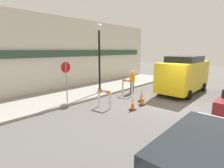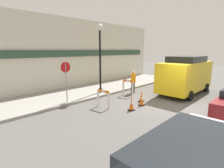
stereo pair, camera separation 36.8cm
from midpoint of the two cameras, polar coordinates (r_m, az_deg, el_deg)
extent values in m
plane|color=#565451|center=(10.25, 21.67, -7.16)|extent=(60.00, 60.00, 0.00)
cube|color=gray|center=(13.79, -3.55, -1.50)|extent=(18.00, 3.76, 0.14)
cube|color=beige|center=(14.97, -8.85, 9.74)|extent=(18.00, 0.12, 5.50)
cube|color=#2D4738|center=(14.88, -8.59, 9.94)|extent=(16.20, 0.10, 0.50)
cylinder|color=black|center=(12.33, -2.92, -2.11)|extent=(0.29, 0.29, 0.24)
cylinder|color=black|center=(12.03, -3.01, 7.15)|extent=(0.13, 0.13, 4.22)
sphere|color=silver|center=(12.09, -3.13, 18.02)|extent=(0.44, 0.44, 0.44)
cylinder|color=gray|center=(10.09, -13.68, 0.48)|extent=(0.06, 0.06, 2.27)
cylinder|color=red|center=(9.97, -13.91, 5.36)|extent=(0.60, 0.03, 0.60)
cube|color=white|center=(9.62, -3.42, -4.95)|extent=(0.14, 0.07, 0.83)
cube|color=white|center=(9.17, 0.07, -5.75)|extent=(0.14, 0.07, 0.83)
cube|color=orange|center=(9.26, -1.74, -2.42)|extent=(0.10, 0.80, 0.15)
cube|color=white|center=(9.26, -1.74, -2.42)|extent=(0.05, 0.24, 0.14)
cube|color=white|center=(11.70, 7.65, -1.81)|extent=(0.14, 0.08, 0.96)
cube|color=white|center=(12.01, 4.58, -1.40)|extent=(0.14, 0.08, 0.96)
cube|color=orange|center=(11.74, 6.15, 1.04)|extent=(0.17, 0.76, 0.15)
cube|color=white|center=(11.74, 6.15, 1.04)|extent=(0.07, 0.23, 0.14)
cube|color=black|center=(10.04, 10.70, -6.79)|extent=(0.30, 0.30, 0.04)
cone|color=orange|center=(9.94, 10.77, -4.77)|extent=(0.23, 0.23, 0.69)
cylinder|color=white|center=(9.93, 10.78, -4.58)|extent=(0.13, 0.13, 0.10)
cube|color=black|center=(9.19, 7.48, -8.39)|extent=(0.30, 0.30, 0.04)
cone|color=orange|center=(9.08, 7.53, -6.31)|extent=(0.22, 0.23, 0.66)
cylinder|color=white|center=(9.07, 7.54, -6.11)|extent=(0.13, 0.13, 0.09)
cube|color=black|center=(10.76, 10.47, -5.56)|extent=(0.30, 0.30, 0.04)
cone|color=orange|center=(10.67, 10.54, -3.69)|extent=(0.22, 0.22, 0.69)
cylinder|color=white|center=(10.66, 10.54, -3.52)|extent=(0.13, 0.13, 0.10)
cylinder|color=#33333D|center=(12.68, 7.68, -1.22)|extent=(0.32, 0.32, 0.78)
cylinder|color=orange|center=(12.54, 7.76, 1.96)|extent=(0.44, 0.44, 0.65)
sphere|color=beige|center=(12.48, 7.81, 3.89)|extent=(0.25, 0.25, 0.20)
cube|color=#1E2328|center=(3.02, 31.79, -21.58)|extent=(2.11, 1.65, 0.55)
cylinder|color=black|center=(7.39, 31.06, -12.63)|extent=(0.60, 0.18, 0.60)
cube|color=yellow|center=(13.48, 23.63, 2.48)|extent=(5.20, 1.99, 1.94)
cube|color=#1E2328|center=(13.38, 23.95, 6.58)|extent=(2.86, 1.83, 0.81)
cylinder|color=black|center=(15.47, 22.00, -0.04)|extent=(0.60, 0.18, 0.60)
cylinder|color=black|center=(14.87, 29.10, -1.06)|extent=(0.60, 0.18, 0.60)
cylinder|color=black|center=(12.58, 16.47, -2.09)|extent=(0.60, 0.18, 0.60)
cylinder|color=black|center=(11.84, 25.05, -3.51)|extent=(0.60, 0.18, 0.60)
camera|label=1|loc=(0.18, -89.02, 0.19)|focal=28.00mm
camera|label=2|loc=(0.18, 90.98, -0.19)|focal=28.00mm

